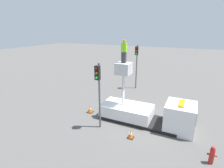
{
  "coord_description": "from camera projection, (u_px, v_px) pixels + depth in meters",
  "views": [
    {
      "loc": [
        3.57,
        -12.52,
        7.32
      ],
      "look_at": [
        -1.89,
        -1.1,
        3.25
      ],
      "focal_mm": 28.0,
      "sensor_mm": 36.0,
      "label": 1
    }
  ],
  "objects": [
    {
      "name": "fire_hydrant",
      "position": [
        212.0,
        155.0,
        9.75
      ],
      "size": [
        0.5,
        0.26,
        1.11
      ],
      "color": "#B2231E",
      "rests_on": "ground"
    },
    {
      "name": "traffic_cone_curbside",
      "position": [
        131.0,
        134.0,
        12.11
      ],
      "size": [
        0.44,
        0.44,
        0.6
      ],
      "color": "black",
      "rests_on": "ground"
    },
    {
      "name": "traffic_light_across",
      "position": [
        137.0,
        58.0,
        21.05
      ],
      "size": [
        0.34,
        0.57,
        5.39
      ],
      "color": "#515156",
      "rests_on": "ground"
    },
    {
      "name": "bucket_truck",
      "position": [
        147.0,
        113.0,
        13.9
      ],
      "size": [
        7.33,
        2.33,
        4.73
      ],
      "color": "black",
      "rests_on": "ground"
    },
    {
      "name": "traffic_light_pole",
      "position": [
        98.0,
        84.0,
        12.34
      ],
      "size": [
        0.34,
        0.57,
        5.02
      ],
      "color": "#515156",
      "rests_on": "ground"
    },
    {
      "name": "ground_plane",
      "position": [
        138.0,
        121.0,
        14.46
      ],
      "size": [
        120.0,
        120.0,
        0.0
      ],
      "primitive_type": "plane",
      "color": "#565451"
    },
    {
      "name": "worker",
      "position": [
        124.0,
        51.0,
        13.32
      ],
      "size": [
        0.4,
        0.26,
        1.75
      ],
      "color": "#38383D",
      "rests_on": "bucket_truck"
    },
    {
      "name": "traffic_cone_rear",
      "position": [
        90.0,
        109.0,
        15.81
      ],
      "size": [
        0.51,
        0.51,
        0.66
      ],
      "color": "black",
      "rests_on": "ground"
    }
  ]
}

